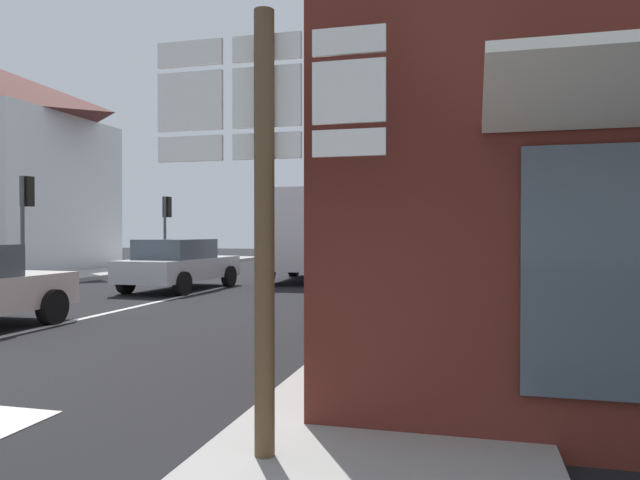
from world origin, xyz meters
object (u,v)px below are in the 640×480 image
Objects in this scene: sedan_far at (179,264)px; traffic_light_near_left at (26,205)px; traffic_light_far_left at (167,216)px; traffic_light_near_right at (409,190)px; traffic_light_far_right at (428,210)px; delivery_truck at (311,233)px; route_sign_post at (265,186)px.

traffic_light_near_left reaches higher than sedan_far.
traffic_light_near_right reaches higher than traffic_light_far_left.
traffic_light_near_left is (-11.35, -7.80, -0.03)m from traffic_light_far_right.
delivery_truck is 16.02m from route_sign_post.
traffic_light_far_left is at bearing 145.56° from traffic_light_near_right.
route_sign_post reaches higher than sedan_far.
delivery_truck reaches higher than sedan_far.
traffic_light_far_left is 0.96× the size of traffic_light_near_left.
delivery_truck is 1.35× the size of traffic_light_near_right.
traffic_light_far_left is 8.41m from traffic_light_near_left.
traffic_light_far_right reaches higher than sedan_far.
traffic_light_far_right is at bearing -3.07° from traffic_light_far_left.
sedan_far is 1.27× the size of traffic_light_far_right.
delivery_truck is at bearing -138.34° from traffic_light_far_right.
route_sign_post is at bearing -59.31° from traffic_light_far_left.
sedan_far is 1.28× the size of traffic_light_near_left.
sedan_far is 1.34× the size of route_sign_post.
sedan_far is at bearing -58.83° from traffic_light_far_left.
route_sign_post is at bearing -43.71° from traffic_light_near_left.
traffic_light_far_right is (-0.19, 18.83, 0.51)m from route_sign_post.
traffic_light_far_right is at bearing 48.23° from sedan_far.
sedan_far is 1.33× the size of traffic_light_far_left.
traffic_light_near_right reaches higher than sedan_far.
traffic_light_near_left reaches higher than traffic_light_far_left.
sedan_far is at bearing -125.17° from delivery_truck.
sedan_far is 9.42m from traffic_light_far_left.
delivery_truck is at bearing 104.08° from route_sign_post.
traffic_light_far_right is at bearing 90.00° from traffic_light_near_right.
traffic_light_far_right reaches higher than traffic_light_near_left.
traffic_light_far_left is at bearing 90.00° from traffic_light_near_left.
traffic_light_near_right reaches higher than traffic_light_far_right.
traffic_light_near_right is (11.35, -7.78, 0.40)m from traffic_light_far_left.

